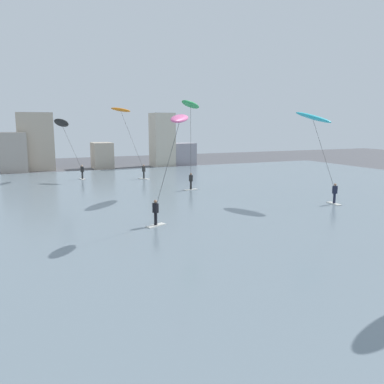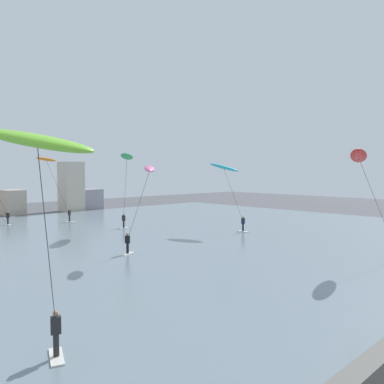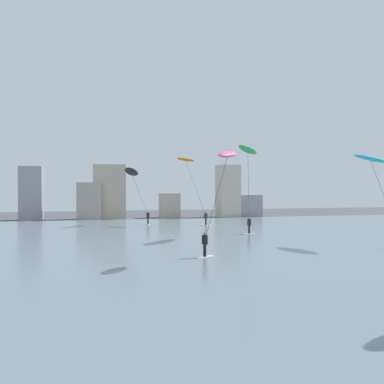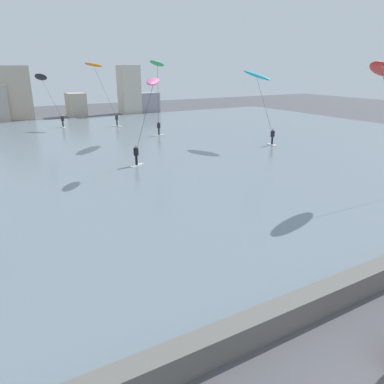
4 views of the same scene
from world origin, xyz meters
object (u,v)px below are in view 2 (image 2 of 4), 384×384
(kitesurfer_orange, at_px, (49,167))
(kitesurfer_red, at_px, (362,164))
(kitesurfer_lime, at_px, (40,165))
(kitesurfer_green, at_px, (127,161))
(kitesurfer_pink, at_px, (146,180))
(kitesurfer_cyan, at_px, (225,171))

(kitesurfer_orange, distance_m, kitesurfer_red, 36.50)
(kitesurfer_lime, relative_size, kitesurfer_green, 0.92)
(kitesurfer_pink, bearing_deg, kitesurfer_green, 62.25)
(kitesurfer_lime, bearing_deg, kitesurfer_cyan, 31.88)
(kitesurfer_green, bearing_deg, kitesurfer_lime, -128.97)
(kitesurfer_green, xyz_separation_m, kitesurfer_red, (3.93, -23.06, -0.60))
(kitesurfer_lime, distance_m, kitesurfer_green, 30.69)
(kitesurfer_orange, height_order, kitesurfer_red, kitesurfer_orange)
(kitesurfer_lime, xyz_separation_m, kitesurfer_orange, (16.60, 36.68, 0.25))
(kitesurfer_orange, bearing_deg, kitesurfer_cyan, -62.56)
(kitesurfer_cyan, relative_size, kitesurfer_green, 0.89)
(kitesurfer_lime, relative_size, kitesurfer_red, 0.95)
(kitesurfer_cyan, xyz_separation_m, kitesurfer_pink, (-13.38, -3.80, -0.68))
(kitesurfer_green, bearing_deg, kitesurfer_pink, -117.75)
(kitesurfer_lime, relative_size, kitesurfer_pink, 1.11)
(kitesurfer_green, distance_m, kitesurfer_pink, 12.43)
(kitesurfer_orange, distance_m, kitesurfer_cyan, 22.45)
(kitesurfer_lime, bearing_deg, kitesurfer_pink, 43.70)
(kitesurfer_lime, xyz_separation_m, kitesurfer_cyan, (26.95, 16.76, -0.22))
(kitesurfer_green, height_order, kitesurfer_red, kitesurfer_green)
(kitesurfer_lime, height_order, kitesurfer_pink, kitesurfer_lime)
(kitesurfer_orange, relative_size, kitesurfer_green, 0.99)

